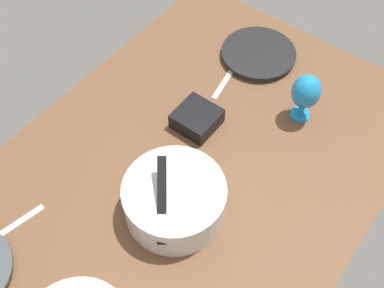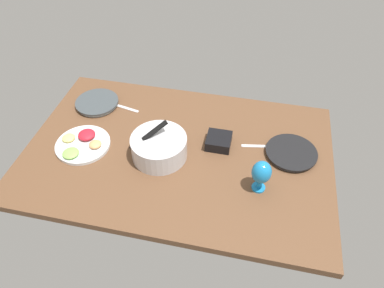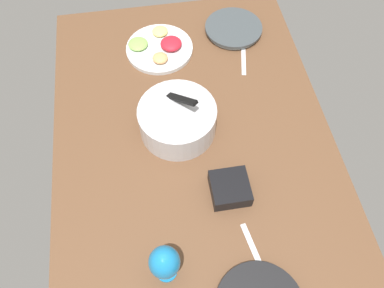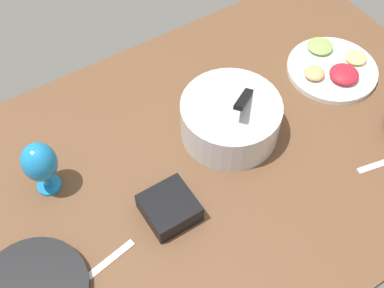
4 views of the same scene
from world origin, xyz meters
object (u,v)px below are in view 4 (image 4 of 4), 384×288
object	(u,v)px
mixing_bowl	(230,117)
hurricane_glass_blue	(40,163)
square_bowl_black	(169,207)
fruit_platter	(333,68)

from	to	relation	value
mixing_bowl	hurricane_glass_blue	world-z (taller)	mixing_bowl
hurricane_glass_blue	square_bowl_black	distance (cm)	34.82
mixing_bowl	square_bowl_black	xyz separation A→B (cm)	(-28.68, -13.80, -3.23)
hurricane_glass_blue	mixing_bowl	bearing A→B (deg)	-11.85
hurricane_glass_blue	square_bowl_black	world-z (taller)	hurricane_glass_blue
fruit_platter	square_bowl_black	xyz separation A→B (cm)	(-70.72, -15.89, 1.62)
hurricane_glass_blue	square_bowl_black	xyz separation A→B (cm)	(23.25, -24.69, -7.88)
fruit_platter	square_bowl_black	world-z (taller)	square_bowl_black
fruit_platter	mixing_bowl	bearing A→B (deg)	-177.16
mixing_bowl	hurricane_glass_blue	distance (cm)	53.27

